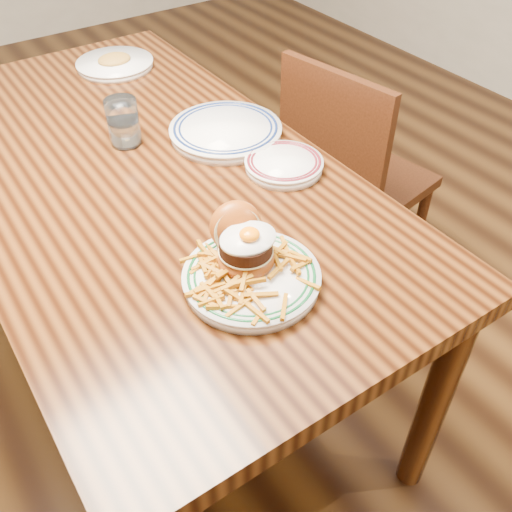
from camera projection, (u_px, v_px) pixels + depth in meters
floor at (169, 357)px, 1.90m from camera, size 6.00×6.00×0.00m
table at (143, 196)px, 1.46m from camera, size 0.85×1.60×0.75m
chair_right at (349, 177)px, 1.88m from camera, size 0.46×0.46×0.86m
main_plate at (249, 265)px, 1.08m from camera, size 0.27×0.28×0.13m
side_plate at (284, 164)px, 1.38m from camera, size 0.19×0.20×0.03m
rear_plate at (226, 131)px, 1.50m from camera, size 0.30×0.30×0.03m
water_glass at (124, 125)px, 1.45m from camera, size 0.08×0.08×0.12m
far_plate at (115, 63)px, 1.82m from camera, size 0.24×0.24×0.04m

